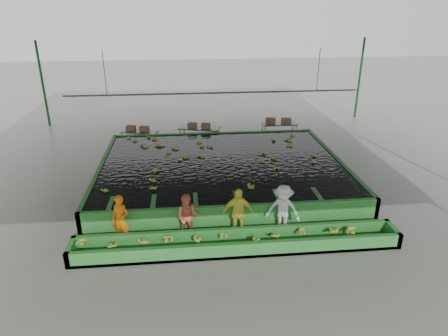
{
  "coord_description": "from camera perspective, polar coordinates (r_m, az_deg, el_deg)",
  "views": [
    {
      "loc": [
        -1.46,
        -13.83,
        7.03
      ],
      "look_at": [
        0.0,
        0.5,
        1.0
      ],
      "focal_mm": 32.0,
      "sensor_mm": 36.0,
      "label": 1
    }
  ],
  "objects": [
    {
      "name": "shed_roof",
      "position": [
        14.05,
        0.21,
        14.41
      ],
      "size": [
        20.0,
        22.0,
        0.04
      ],
      "primitive_type": "cube",
      "color": "gray",
      "rests_on": "shed_posts"
    },
    {
      "name": "worker_a",
      "position": [
        12.84,
        -14.55,
        -7.14
      ],
      "size": [
        0.69,
        0.58,
        1.59
      ],
      "primitive_type": "imported",
      "rotation": [
        0.0,
        0.0,
        -0.41
      ],
      "color": "orange",
      "rests_on": "ground"
    },
    {
      "name": "worker_d",
      "position": [
        13.0,
        8.41,
        -5.93
      ],
      "size": [
        1.26,
        1.0,
        1.71
      ],
      "primitive_type": "imported",
      "rotation": [
        0.0,
        0.0,
        -0.38
      ],
      "color": "silver",
      "rests_on": "ground"
    },
    {
      "name": "trough_bananas",
      "position": [
        12.28,
        1.97,
        -9.98
      ],
      "size": [
        9.48,
        0.63,
        0.13
      ],
      "primitive_type": null,
      "color": "#98B12F",
      "rests_on": "sorting_trough"
    },
    {
      "name": "cableway_rail",
      "position": [
        19.31,
        -1.38,
        10.66
      ],
      "size": [
        0.08,
        0.08,
        14.0
      ],
      "primitive_type": "cylinder",
      "color": "#59605B",
      "rests_on": "shed_roof"
    },
    {
      "name": "packing_table_left",
      "position": [
        21.24,
        -11.85,
        4.09
      ],
      "size": [
        1.99,
        1.31,
        0.84
      ],
      "primitive_type": null,
      "rotation": [
        0.0,
        0.0,
        -0.34
      ],
      "color": "#59605B",
      "rests_on": "ground"
    },
    {
      "name": "box_stack_left",
      "position": [
        21.2,
        -12.23,
        5.22
      ],
      "size": [
        1.21,
        0.62,
        0.25
      ],
      "primitive_type": null,
      "rotation": [
        0.0,
        0.0,
        -0.26
      ],
      "color": "brown",
      "rests_on": "packing_table_left"
    },
    {
      "name": "packing_table_right",
      "position": [
        22.27,
        7.87,
        5.28
      ],
      "size": [
        1.92,
        0.77,
        0.87
      ],
      "primitive_type": null,
      "rotation": [
        0.0,
        0.0,
        0.0
      ],
      "color": "#59605B",
      "rests_on": "ground"
    },
    {
      "name": "rail_hanger_right",
      "position": [
        20.14,
        13.34,
        13.48
      ],
      "size": [
        0.04,
        0.04,
        2.0
      ],
      "primitive_type": "cylinder",
      "color": "#59605B",
      "rests_on": "shed_roof"
    },
    {
      "name": "box_stack_mid",
      "position": [
        20.84,
        -3.58,
        5.75
      ],
      "size": [
        1.2,
        0.59,
        0.25
      ],
      "primitive_type": null,
      "rotation": [
        0.0,
        0.0,
        -0.24
      ],
      "color": "brown",
      "rests_on": "packing_table_mid"
    },
    {
      "name": "flotation_tank",
      "position": [
        16.75,
        -0.35,
        -0.42
      ],
      "size": [
        10.0,
        8.0,
        0.9
      ],
      "primitive_type": null,
      "color": "#2B7D2D",
      "rests_on": "ground"
    },
    {
      "name": "ground",
      "position": [
        15.58,
        0.19,
        -4.1
      ],
      "size": [
        80.0,
        80.0,
        0.0
      ],
      "primitive_type": "plane",
      "color": "gray",
      "rests_on": "ground"
    },
    {
      "name": "floating_bananas",
      "position": [
        17.33,
        -0.6,
        1.83
      ],
      "size": [
        8.84,
        6.03,
        0.12
      ],
      "primitive_type": null,
      "color": "#98B12F",
      "rests_on": "tank_water"
    },
    {
      "name": "packing_table_mid",
      "position": [
        21.07,
        -3.5,
        4.56
      ],
      "size": [
        2.27,
        1.42,
        0.96
      ],
      "primitive_type": null,
      "rotation": [
        0.0,
        0.0,
        -0.29
      ],
      "color": "#59605B",
      "rests_on": "ground"
    },
    {
      "name": "worker_b",
      "position": [
        12.68,
        -5.19,
        -6.99
      ],
      "size": [
        0.81,
        0.67,
        1.53
      ],
      "primitive_type": "imported",
      "rotation": [
        0.0,
        0.0,
        -0.13
      ],
      "color": "#D86541",
      "rests_on": "ground"
    },
    {
      "name": "sorting_trough",
      "position": [
        12.36,
        1.97,
        -10.57
      ],
      "size": [
        10.0,
        1.0,
        0.5
      ],
      "primitive_type": null,
      "color": "#2B7D2D",
      "rests_on": "ground"
    },
    {
      "name": "box_stack_right",
      "position": [
        22.06,
        7.75,
        6.31
      ],
      "size": [
        1.42,
        0.61,
        0.3
      ],
      "primitive_type": null,
      "rotation": [
        0.0,
        0.0,
        -0.17
      ],
      "color": "brown",
      "rests_on": "packing_table_right"
    },
    {
      "name": "shed_posts",
      "position": [
        14.63,
        0.2,
        4.67
      ],
      "size": [
        20.0,
        22.0,
        5.0
      ],
      "primitive_type": null,
      "color": "#12471E",
      "rests_on": "ground"
    },
    {
      "name": "tank_water",
      "position": [
        16.59,
        -0.35,
        0.85
      ],
      "size": [
        9.7,
        7.7,
        0.0
      ],
      "primitive_type": "cube",
      "color": "black",
      "rests_on": "flotation_tank"
    },
    {
      "name": "worker_c",
      "position": [
        12.75,
        1.99,
        -6.39
      ],
      "size": [
        1.0,
        0.47,
        1.66
      ],
      "primitive_type": "imported",
      "rotation": [
        0.0,
        0.0,
        -0.06
      ],
      "color": "yellow",
      "rests_on": "ground"
    },
    {
      "name": "rail_hanger_left",
      "position": [
        19.4,
        -16.69,
        12.81
      ],
      "size": [
        0.04,
        0.04,
        2.0
      ],
      "primitive_type": "cylinder",
      "color": "#59605B",
      "rests_on": "shed_roof"
    }
  ]
}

